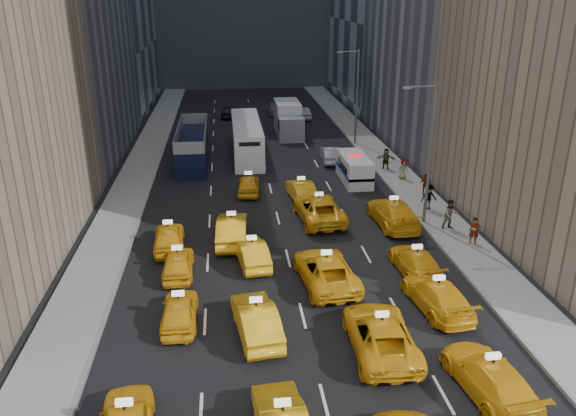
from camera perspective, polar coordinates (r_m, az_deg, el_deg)
name	(u,v)px	position (r m, az deg, el deg)	size (l,w,h in m)	color
ground	(309,340)	(24.93, 2.13, -13.29)	(160.00, 160.00, 0.00)	black
sidewalk_west	(139,172)	(47.96, -14.95, 3.54)	(3.00, 90.00, 0.15)	gray
sidewalk_east	(387,164)	(49.34, 9.98, 4.44)	(3.00, 90.00, 0.15)	gray
curb_west	(156,171)	(47.75, -13.23, 3.64)	(0.15, 90.00, 0.18)	slate
curb_east	(370,164)	(48.95, 8.34, 4.42)	(0.15, 90.00, 0.18)	slate
streetlight_near	(429,150)	(35.77, 14.11, 5.73)	(2.15, 0.22, 9.00)	#595B60
streetlight_far	(356,94)	(54.49, 6.91, 11.45)	(2.15, 0.22, 9.00)	#595B60
taxi_3	(490,377)	(23.04, 19.82, -15.84)	(2.00, 4.91, 1.43)	#E9A213
taxi_4	(179,311)	(26.11, -10.97, -10.20)	(1.58, 3.92, 1.34)	#E9A213
taxi_5	(256,319)	(24.92, -3.24, -11.22)	(1.61, 4.63, 1.52)	#E9A213
taxi_6	(381,334)	(24.25, 9.39, -12.55)	(2.51, 5.44, 1.51)	#E9A213
taxi_7	(437,295)	(27.64, 14.91, -8.56)	(2.00, 4.92, 1.43)	#E9A213
taxi_8	(178,263)	(30.32, -11.10, -5.50)	(1.59, 3.95, 1.35)	#E9A213
taxi_9	(252,253)	(30.91, -3.68, -4.55)	(1.45, 4.14, 1.37)	#E9A213
taxi_10	(326,270)	(28.93, 3.88, -6.28)	(2.55, 5.52, 1.53)	#E9A213
taxi_11	(416,262)	(30.65, 12.86, -5.36)	(1.87, 4.59, 1.33)	#E9A213
taxi_12	(169,237)	(33.32, -12.00, -2.91)	(1.73, 4.31, 1.47)	#E9A213
taxi_13	(232,229)	(33.61, -5.72, -2.17)	(1.71, 4.91, 1.62)	#E9A213
taxi_14	(319,209)	(36.64, 3.15, -0.07)	(2.66, 5.76, 1.60)	#E9A213
taxi_15	(393,213)	(36.49, 10.62, -0.49)	(2.27, 5.58, 1.62)	#E9A213
taxi_16	(249,184)	(41.64, -4.02, 2.41)	(1.59, 3.96, 1.35)	#E9A213
taxi_17	(301,190)	(40.25, 1.34, 1.82)	(1.49, 4.26, 1.40)	#E9A213
nypd_van	(354,169)	(44.40, 6.76, 3.95)	(2.67, 5.32, 2.19)	silver
double_decker	(193,145)	(49.72, -9.65, 6.36)	(3.63, 10.97, 3.13)	black
city_bus	(247,138)	(51.48, -4.22, 7.09)	(2.58, 11.90, 3.07)	silver
box_truck	(288,119)	(58.61, 0.03, 9.00)	(2.93, 7.33, 3.29)	silver
misc_car_0	(330,154)	(49.41, 4.33, 5.46)	(1.43, 4.09, 1.35)	#A4A7AB
misc_car_1	(192,121)	(62.73, -9.70, 8.69)	(2.40, 5.22, 1.45)	black
misc_car_2	(275,108)	(68.84, -1.31, 10.10)	(2.01, 4.95, 1.44)	gray
misc_car_3	(228,112)	(67.34, -6.10, 9.69)	(1.58, 3.94, 1.34)	black
misc_car_4	(301,113)	(66.15, 1.32, 9.61)	(1.46, 4.19, 1.38)	#999CA0
pedestrian_0	(474,231)	(34.64, 18.40, -2.21)	(0.59, 0.39, 1.62)	gray
pedestrian_1	(450,214)	(36.28, 16.16, -0.63)	(0.92, 0.51, 1.90)	gray
pedestrian_2	(429,197)	(39.14, 14.13, 1.09)	(1.14, 0.47, 1.77)	gray
pedestrian_3	(425,184)	(42.04, 13.78, 2.36)	(0.90, 0.41, 1.53)	gray
pedestrian_4	(403,169)	(45.21, 11.60, 3.91)	(0.78, 0.42, 1.59)	gray
pedestrian_5	(386,159)	(47.53, 9.92, 4.96)	(1.58, 0.45, 1.71)	gray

